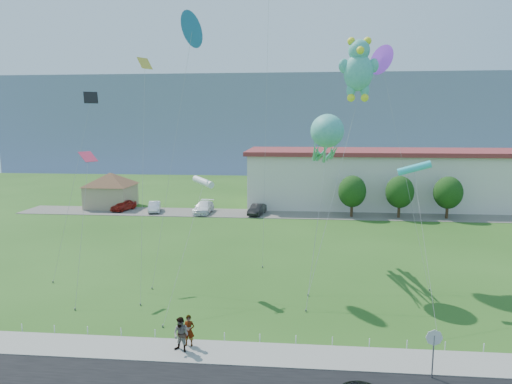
% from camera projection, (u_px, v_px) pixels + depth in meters
% --- Properties ---
extents(ground, '(160.00, 160.00, 0.00)m').
position_uv_depth(ground, '(245.00, 331.00, 26.81)').
color(ground, '#244E16').
rests_on(ground, ground).
extents(sidewalk, '(80.00, 2.50, 0.10)m').
position_uv_depth(sidewalk, '(239.00, 354.00, 24.10)').
color(sidewalk, gray).
rests_on(sidewalk, ground).
extents(parking_strip, '(70.00, 6.00, 0.06)m').
position_uv_depth(parking_strip, '(275.00, 214.00, 61.27)').
color(parking_strip, '#59544C').
rests_on(parking_strip, ground).
extents(hill_ridge, '(160.00, 50.00, 25.00)m').
position_uv_depth(hill_ridge, '(289.00, 122.00, 143.09)').
color(hill_ridge, slate).
rests_on(hill_ridge, ground).
extents(pavilion, '(9.20, 9.20, 5.00)m').
position_uv_depth(pavilion, '(111.00, 187.00, 65.96)').
color(pavilion, tan).
rests_on(pavilion, ground).
extents(warehouse, '(61.00, 15.00, 8.20)m').
position_uv_depth(warehouse, '(455.00, 178.00, 67.14)').
color(warehouse, beige).
rests_on(warehouse, ground).
extents(stop_sign, '(0.80, 0.07, 2.50)m').
position_uv_depth(stop_sign, '(434.00, 342.00, 21.53)').
color(stop_sign, slate).
rests_on(stop_sign, ground).
extents(rope_fence, '(26.05, 0.05, 0.50)m').
position_uv_depth(rope_fence, '(242.00, 337.00, 25.49)').
color(rope_fence, white).
rests_on(rope_fence, ground).
extents(tree_near, '(3.60, 3.60, 5.47)m').
position_uv_depth(tree_near, '(352.00, 191.00, 58.87)').
color(tree_near, '#3F2B19').
rests_on(tree_near, ground).
extents(tree_mid, '(3.60, 3.60, 5.47)m').
position_uv_depth(tree_mid, '(400.00, 192.00, 58.32)').
color(tree_mid, '#3F2B19').
rests_on(tree_mid, ground).
extents(tree_far, '(3.60, 3.60, 5.47)m').
position_uv_depth(tree_far, '(448.00, 193.00, 57.77)').
color(tree_far, '#3F2B19').
rests_on(tree_far, ground).
extents(pedestrian_left, '(0.64, 0.43, 1.72)m').
position_uv_depth(pedestrian_left, '(189.00, 331.00, 24.74)').
color(pedestrian_left, gray).
rests_on(pedestrian_left, sidewalk).
extents(pedestrian_right, '(1.09, 0.97, 1.87)m').
position_uv_depth(pedestrian_right, '(181.00, 335.00, 24.12)').
color(pedestrian_right, gray).
rests_on(pedestrian_right, sidewalk).
extents(parked_car_red, '(2.84, 4.56, 1.45)m').
position_uv_depth(parked_car_red, '(124.00, 205.00, 63.61)').
color(parked_car_red, maroon).
rests_on(parked_car_red, parking_strip).
extents(parked_car_silver, '(2.43, 4.46, 1.39)m').
position_uv_depth(parked_car_silver, '(154.00, 207.00, 62.58)').
color(parked_car_silver, silver).
rests_on(parked_car_silver, parking_strip).
extents(parked_car_white, '(2.30, 5.34, 1.53)m').
position_uv_depth(parked_car_white, '(203.00, 207.00, 61.75)').
color(parked_car_white, white).
rests_on(parked_car_white, parking_strip).
extents(parked_car_black, '(2.32, 4.51, 1.42)m').
position_uv_depth(parked_car_black, '(257.00, 209.00, 60.53)').
color(parked_car_black, black).
rests_on(parked_car_black, parking_strip).
extents(octopus_kite, '(2.79, 12.69, 12.79)m').
position_uv_depth(octopus_kite, '(326.00, 140.00, 35.15)').
color(octopus_kite, teal).
rests_on(octopus_kite, ground).
extents(teddy_bear_kite, '(5.69, 9.25, 19.05)m').
position_uv_depth(teddy_bear_kite, '(359.00, 68.00, 37.43)').
color(teddy_bear_kite, teal).
rests_on(teddy_bear_kite, ground).
extents(small_kite_black, '(2.22, 5.59, 14.63)m').
position_uv_depth(small_kite_black, '(86.00, 120.00, 37.15)').
color(small_kite_black, black).
rests_on(small_kite_black, ground).
extents(small_kite_white, '(1.33, 8.69, 8.29)m').
position_uv_depth(small_kite_white, '(203.00, 183.00, 33.37)').
color(small_kite_white, white).
rests_on(small_kite_white, ground).
extents(small_kite_cyan, '(0.50, 8.10, 9.51)m').
position_uv_depth(small_kite_cyan, '(414.00, 169.00, 31.02)').
color(small_kite_cyan, '#2FCCD6').
rests_on(small_kite_cyan, ground).
extents(small_kite_pink, '(1.64, 5.74, 10.11)m').
position_uv_depth(small_kite_pink, '(87.00, 171.00, 33.00)').
color(small_kite_pink, '#F23556').
rests_on(small_kite_pink, ground).
extents(small_kite_blue, '(2.89, 6.96, 20.25)m').
position_uv_depth(small_kite_blue, '(191.00, 36.00, 36.55)').
color(small_kite_blue, blue).
rests_on(small_kite_blue, ground).
extents(small_kite_purple, '(3.73, 8.39, 18.12)m').
position_uv_depth(small_kite_purple, '(383.00, 64.00, 38.28)').
color(small_kite_purple, '#A137DE').
rests_on(small_kite_purple, ground).
extents(small_kite_yellow, '(2.59, 8.94, 17.27)m').
position_uv_depth(small_kite_yellow, '(144.00, 93.00, 35.52)').
color(small_kite_yellow, yellow).
rests_on(small_kite_yellow, ground).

